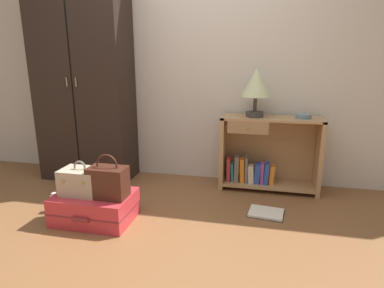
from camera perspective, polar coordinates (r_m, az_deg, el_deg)
ground_plane at (r=2.47m, az=-8.44°, el=-17.08°), size 9.00×9.00×0.00m
back_wall at (r=3.53m, az=-0.37°, el=14.89°), size 6.40×0.10×2.60m
wardrobe at (r=3.67m, az=-18.53°, el=10.56°), size 0.98×0.47×2.14m
bookshelf at (r=3.35m, az=12.78°, el=-1.86°), size 0.97×0.35×0.74m
table_lamp at (r=3.20m, az=11.24°, el=10.21°), size 0.28×0.28×0.47m
bowl at (r=3.28m, az=19.04°, el=4.68°), size 0.15×0.15×0.04m
suitcase_large at (r=2.82m, az=-16.73°, el=-10.57°), size 0.63×0.46×0.23m
train_case at (r=2.77m, az=-18.99°, el=-6.23°), size 0.31×0.23×0.28m
handbag at (r=2.64m, az=-14.60°, el=-6.48°), size 0.30×0.18×0.36m
bottle at (r=3.11m, az=-23.03°, el=-9.52°), size 0.07×0.07×0.17m
open_book_on_floor at (r=2.92m, az=12.93°, el=-11.76°), size 0.33×0.28×0.02m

